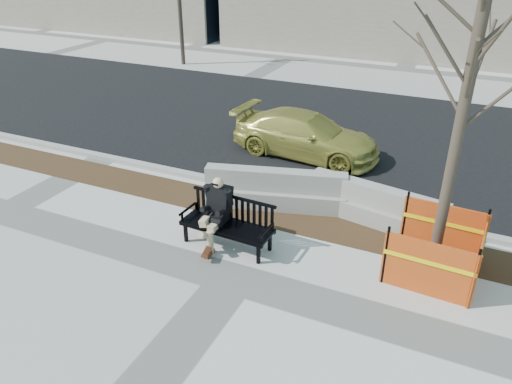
% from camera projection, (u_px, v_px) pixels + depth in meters
% --- Properties ---
extents(ground, '(120.00, 120.00, 0.00)m').
position_uv_depth(ground, '(234.00, 278.00, 9.65)').
color(ground, beige).
rests_on(ground, ground).
extents(mulch_strip, '(40.00, 1.20, 0.02)m').
position_uv_depth(mulch_strip, '(283.00, 217.00, 11.74)').
color(mulch_strip, '#47301C').
rests_on(mulch_strip, ground).
extents(asphalt_street, '(60.00, 10.40, 0.01)m').
position_uv_depth(asphalt_street, '(352.00, 133.00, 16.74)').
color(asphalt_street, black).
rests_on(asphalt_street, ground).
extents(curb, '(60.00, 0.25, 0.12)m').
position_uv_depth(curb, '(298.00, 198.00, 12.48)').
color(curb, '#9E9B93').
rests_on(curb, ground).
extents(bench, '(2.06, 0.82, 1.08)m').
position_uv_depth(bench, '(228.00, 246.00, 10.66)').
color(bench, black).
rests_on(bench, ground).
extents(seated_man, '(0.68, 1.08, 1.47)m').
position_uv_depth(seated_man, '(218.00, 241.00, 10.82)').
color(seated_man, black).
rests_on(seated_man, ground).
extents(tree_fence, '(2.62, 2.62, 6.20)m').
position_uv_depth(tree_fence, '(431.00, 272.00, 9.83)').
color(tree_fence, orange).
rests_on(tree_fence, ground).
extents(sedan, '(4.55, 2.11, 1.29)m').
position_uv_depth(sedan, '(305.00, 155.00, 15.07)').
color(sedan, '#A7A041').
rests_on(sedan, ground).
extents(jersey_barrier_left, '(3.47, 1.57, 0.98)m').
position_uv_depth(jersey_barrier_left, '(275.00, 206.00, 12.23)').
color(jersey_barrier_left, gray).
rests_on(jersey_barrier_left, ground).
extents(jersey_barrier_right, '(3.29, 1.24, 0.93)m').
position_uv_depth(jersey_barrier_right, '(374.00, 222.00, 11.55)').
color(jersey_barrier_right, '#9A9890').
rests_on(jersey_barrier_right, ground).
extents(far_tree_left, '(3.02, 3.02, 6.20)m').
position_uv_depth(far_tree_left, '(184.00, 64.00, 25.65)').
color(far_tree_left, '#3F3228').
rests_on(far_tree_left, ground).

